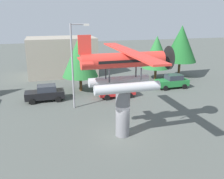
% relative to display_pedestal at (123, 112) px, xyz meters
% --- Properties ---
extents(ground_plane, '(140.00, 140.00, 0.00)m').
position_rel_display_pedestal_xyz_m(ground_plane, '(0.00, 0.00, -1.93)').
color(ground_plane, '#515651').
extents(display_pedestal, '(1.10, 1.10, 3.87)m').
position_rel_display_pedestal_xyz_m(display_pedestal, '(0.00, 0.00, 0.00)').
color(display_pedestal, slate).
rests_on(display_pedestal, ground).
extents(floatplane_monument, '(6.92, 10.40, 4.00)m').
position_rel_display_pedestal_xyz_m(floatplane_monument, '(0.13, 0.00, 3.60)').
color(floatplane_monument, silver).
rests_on(floatplane_monument, display_pedestal).
extents(car_mid_black, '(4.20, 2.02, 1.76)m').
position_rel_display_pedestal_xyz_m(car_mid_black, '(-5.67, 10.00, -1.05)').
color(car_mid_black, black).
rests_on(car_mid_black, ground).
extents(car_far_red, '(4.20, 2.02, 1.76)m').
position_rel_display_pedestal_xyz_m(car_far_red, '(2.34, 9.11, -1.05)').
color(car_far_red, red).
rests_on(car_far_red, ground).
extents(car_distant_green, '(4.20, 2.02, 1.76)m').
position_rel_display_pedestal_xyz_m(car_distant_green, '(10.33, 10.56, -1.05)').
color(car_distant_green, '#237A38').
rests_on(car_distant_green, ground).
extents(streetlight_primary, '(1.84, 0.28, 8.40)m').
position_rel_display_pedestal_xyz_m(streetlight_primary, '(-2.70, 6.99, 2.91)').
color(streetlight_primary, gray).
rests_on(streetlight_primary, ground).
extents(storefront_building, '(10.27, 6.41, 5.85)m').
position_rel_display_pedestal_xyz_m(storefront_building, '(-2.71, 22.00, 0.99)').
color(storefront_building, '#9E9384').
rests_on(storefront_building, ground).
extents(tree_east, '(4.37, 4.37, 6.74)m').
position_rel_display_pedestal_xyz_m(tree_east, '(-1.31, 12.57, 2.37)').
color(tree_east, brown).
rests_on(tree_east, ground).
extents(tree_center_back, '(4.10, 4.10, 6.34)m').
position_rel_display_pedestal_xyz_m(tree_center_back, '(10.08, 15.06, 2.12)').
color(tree_center_back, brown).
rests_on(tree_center_back, ground).
extents(tree_far_east, '(4.75, 4.75, 7.71)m').
position_rel_display_pedestal_xyz_m(tree_far_east, '(14.18, 15.44, 3.13)').
color(tree_far_east, brown).
rests_on(tree_far_east, ground).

